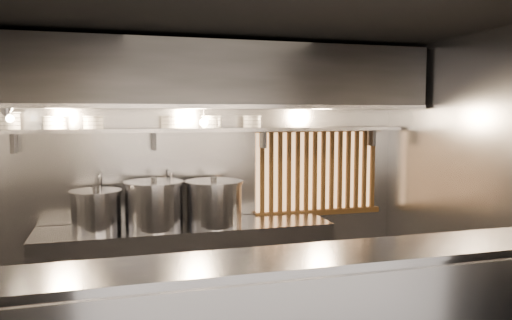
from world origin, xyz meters
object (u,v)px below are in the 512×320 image
heat_lamp (7,112)px  pendant_bulb (204,122)px  stock_pot_mid (154,205)px  stock_pot_left (96,210)px  stock_pot_right (214,203)px

heat_lamp → pendant_bulb: heat_lamp is taller
stock_pot_mid → stock_pot_left: bearing=174.5°
stock_pot_right → stock_pot_mid: bearing=179.1°
stock_pot_right → pendant_bulb: bearing=125.7°
pendant_bulb → stock_pot_left: pendant_bulb is taller
heat_lamp → stock_pot_mid: heat_lamp is taller
pendant_bulb → stock_pot_mid: 0.98m
stock_pot_left → stock_pot_mid: size_ratio=0.94×
stock_pot_left → stock_pot_right: stock_pot_right is taller
stock_pot_left → stock_pot_right: bearing=-3.1°
stock_pot_left → stock_pot_right: size_ratio=0.77×
pendant_bulb → stock_pot_right: (0.08, -0.11, -0.83)m
heat_lamp → pendant_bulb: (1.80, 0.35, -0.11)m
pendant_bulb → stock_pot_right: bearing=-54.3°
heat_lamp → stock_pot_right: heat_lamp is taller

